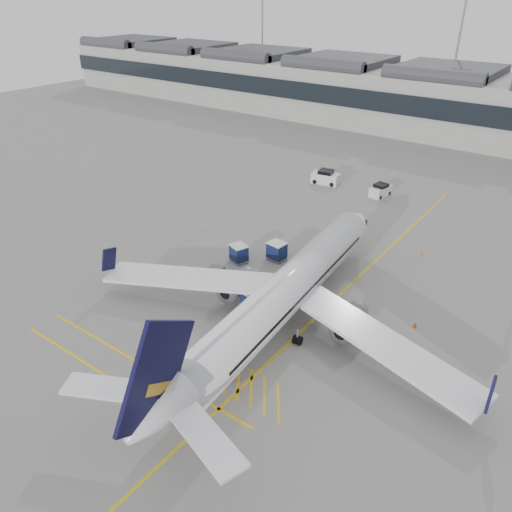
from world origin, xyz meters
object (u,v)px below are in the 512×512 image
Objects in this scene: baggage_cart_a at (301,265)px; pushback_tug at (218,273)px; belt_loader at (305,268)px; ramp_agent_b at (280,298)px; ramp_agent_a at (294,284)px; airliner_main at (283,295)px.

baggage_cart_a is 8.44m from pushback_tug.
baggage_cart_a is (-0.22, -0.46, 0.42)m from belt_loader.
belt_loader is 1.82× the size of pushback_tug.
ramp_agent_b reaches higher than pushback_tug.
baggage_cart_a reaches higher than pushback_tug.
ramp_agent_b is at bearing -104.51° from ramp_agent_a.
baggage_cart_a is at bearing -127.72° from belt_loader.
pushback_tug is (-7.87, 0.58, -0.43)m from ramp_agent_b.
baggage_cart_a reaches higher than ramp_agent_a.
ramp_agent_a is 0.71× the size of pushback_tug.
baggage_cart_a reaches higher than belt_loader.
ramp_agent_a is (1.25, -3.27, -0.07)m from baggage_cart_a.
belt_loader reaches higher than ramp_agent_a.
airliner_main reaches higher than belt_loader.
baggage_cart_a is 0.79× the size of pushback_tug.
airliner_main reaches higher than ramp_agent_a.
airliner_main is 10.04m from pushback_tug.
belt_loader is at bearing 82.39° from ramp_agent_a.
belt_loader is 0.66m from baggage_cart_a.
belt_loader is at bearing 104.32° from airliner_main.
ramp_agent_b is at bearing -7.06° from pushback_tug.
baggage_cart_a is at bearing -106.25° from ramp_agent_b.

